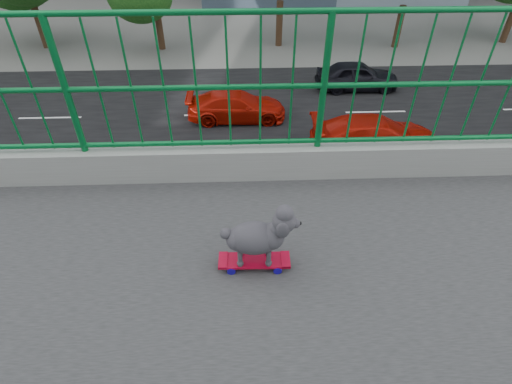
{
  "coord_description": "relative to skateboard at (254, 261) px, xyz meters",
  "views": [
    {
      "loc": [
        1.5,
        1.35,
        9.12
      ],
      "look_at": [
        -1.31,
        1.46,
        6.87
      ],
      "focal_mm": 27.53,
      "sensor_mm": 36.0,
      "label": 1
    }
  ],
  "objects": [
    {
      "name": "poodle",
      "position": [
        0.0,
        0.03,
        0.25
      ],
      "size": [
        0.23,
        0.53,
        0.44
      ],
      "rotation": [
        0.0,
        0.0,
        -0.02
      ],
      "color": "#2D2B30",
      "rests_on": "skateboard"
    },
    {
      "name": "car_1",
      "position": [
        -8.88,
        4.48,
        -6.39
      ],
      "size": [
        1.39,
        4.0,
        1.32
      ],
      "primitive_type": "imported",
      "color": "gray",
      "rests_on": "ground"
    },
    {
      "name": "car_7",
      "position": [
        -12.08,
        5.44,
        -6.27
      ],
      "size": [
        2.19,
        5.39,
        1.56
      ],
      "primitive_type": "imported",
      "rotation": [
        0.0,
        0.0,
        3.14
      ],
      "color": "#B31407",
      "rests_on": "ground"
    },
    {
      "name": "skateboard",
      "position": [
        0.0,
        0.0,
        0.0
      ],
      "size": [
        0.16,
        0.5,
        0.07
      ],
      "rotation": [
        0.0,
        0.0,
        -0.02
      ],
      "color": "red",
      "rests_on": "footbridge"
    },
    {
      "name": "car_3",
      "position": [
        -15.28,
        -0.32,
        -6.38
      ],
      "size": [
        1.88,
        4.64,
        1.35
      ],
      "primitive_type": "imported",
      "rotation": [
        0.0,
        0.0,
        3.14
      ],
      "color": "#B31407",
      "rests_on": "ground"
    },
    {
      "name": "railing",
      "position": [
        0.32,
        -1.41,
        0.16
      ],
      "size": [
        3.0,
        24.0,
        1.42
      ],
      "color": "gray",
      "rests_on": "footbridge"
    },
    {
      "name": "car_4",
      "position": [
        -18.48,
        6.21,
        -6.3
      ],
      "size": [
        1.77,
        4.41,
        1.5
      ],
      "primitive_type": "imported",
      "rotation": [
        0.0,
        0.0,
        3.14
      ],
      "color": "black",
      "rests_on": "ground"
    },
    {
      "name": "road",
      "position": [
        -12.68,
        -1.41,
        -7.04
      ],
      "size": [
        18.0,
        90.0,
        0.02
      ],
      "primitive_type": "cube",
      "color": "black",
      "rests_on": "ground"
    }
  ]
}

